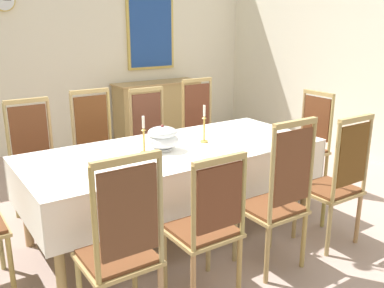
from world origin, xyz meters
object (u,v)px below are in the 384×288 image
chair_head_east (307,142)px  bowl_near_right (133,172)px  soup_tureen (163,138)px  dining_table (176,156)px  chair_south_d (337,181)px  chair_north_a (35,161)px  chair_south_a (122,246)px  chair_south_c (278,197)px  mounted_clock (3,0)px  candlestick_west (144,139)px  spoon_secondary (116,176)px  candlestick_east (204,128)px  sideboard (158,110)px  bowl_near_left (212,156)px  chair_south_b (207,224)px  chair_north_d (203,130)px  chair_north_c (153,141)px  chair_north_b (97,149)px  spoon_primary (222,155)px  framed_painting (151,29)px

chair_head_east → bowl_near_right: chair_head_east is taller
soup_tureen → dining_table: bearing=-0.0°
chair_south_d → chair_north_a: bearing=135.2°
chair_south_a → chair_south_c: chair_south_c is taller
chair_south_a → mounted_clock: mounted_clock is taller
chair_south_c → candlestick_west: 1.17m
spoon_secondary → dining_table: bearing=17.2°
chair_head_east → candlestick_east: (-1.39, -0.00, 0.35)m
mounted_clock → sideboard: bearing=-6.6°
bowl_near_left → sideboard: size_ratio=0.13×
chair_north_a → mounted_clock: 2.72m
chair_south_b → chair_south_c: bearing=-0.8°
candlestick_east → chair_south_c: bearing=-90.6°
chair_south_d → chair_head_east: (0.73, 0.96, -0.01)m
chair_north_d → chair_head_east: 1.21m
chair_south_b → mounted_clock: bearing=94.2°
dining_table → spoon_secondary: bearing=-152.5°
chair_south_b → chair_north_c: 2.01m
chair_north_b → chair_head_east: bearing=154.8°
chair_south_c → chair_south_d: chair_south_c is taller
soup_tureen → bowl_near_left: (0.20, -0.43, -0.08)m
chair_north_b → chair_south_c: chair_south_c is taller
chair_head_east → candlestick_west: (-2.00, -0.00, 0.34)m
chair_north_d → spoon_primary: 1.58m
soup_tureen → chair_south_a: bearing=-131.0°
chair_south_a → chair_north_a: 1.91m
chair_south_d → spoon_primary: size_ratio=6.54×
candlestick_west → spoon_secondary: size_ratio=1.80×
dining_table → chair_south_d: (0.97, -0.96, -0.13)m
dining_table → chair_north_a: chair_north_a is taller
candlestick_east → mounted_clock: mounted_clock is taller
chair_north_d → framed_painting: (0.55, 2.23, 1.12)m
chair_north_b → soup_tureen: chair_north_b is taller
chair_south_c → soup_tureen: (-0.42, 0.96, 0.30)m
sideboard → mounted_clock: 2.70m
dining_table → framed_painting: size_ratio=2.03×
chair_north_a → chair_south_d: bearing=135.2°
chair_south_b → soup_tureen: size_ratio=3.76×
chair_south_c → spoon_primary: bearing=100.2°
chair_north_a → soup_tureen: 1.31m
chair_south_b → bowl_near_right: bearing=115.4°
chair_south_b → bowl_near_right: (-0.26, 0.55, 0.26)m
bowl_near_left → chair_south_c: bearing=-67.8°
chair_north_b → spoon_secondary: chair_north_b is taller
chair_south_b → chair_north_c: chair_north_c is taller
soup_tureen → framed_painting: (1.64, 3.19, 0.83)m
chair_north_c → chair_south_c: bearing=90.0°
chair_south_d → mounted_clock: size_ratio=3.92×
chair_north_d → bowl_near_right: bearing=41.0°
candlestick_west → sideboard: bearing=58.8°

